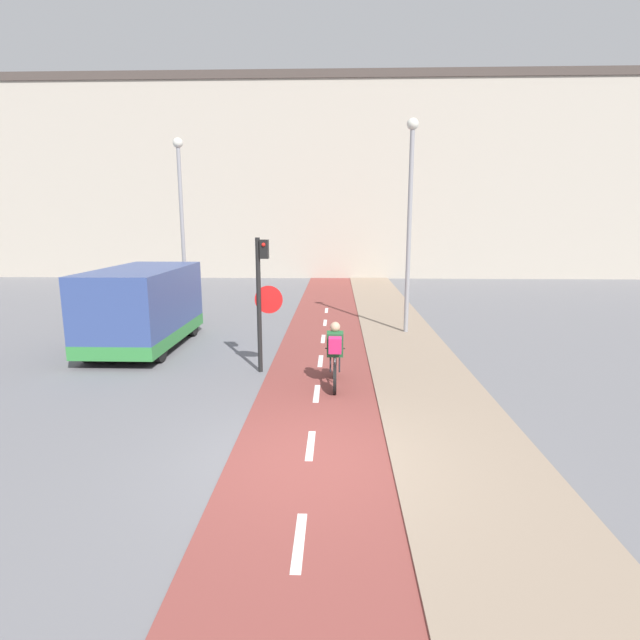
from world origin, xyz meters
name	(u,v)px	position (x,y,z in m)	size (l,w,h in m)	color
ground_plane	(309,461)	(0.00, 0.00, 0.00)	(120.00, 120.00, 0.00)	slate
bike_lane	(309,460)	(0.00, 0.01, 0.01)	(2.51, 60.00, 0.02)	brown
sidewalk_strip	(469,462)	(2.45, 0.00, 0.03)	(2.40, 60.00, 0.05)	gray
building_row_background	(331,181)	(0.00, 27.27, 6.24)	(60.00, 5.20, 12.46)	#B2A899
traffic_light_pole	(262,290)	(-1.36, 4.59, 2.01)	(0.67, 0.25, 3.25)	black
street_lamp_far	(181,210)	(-5.29, 11.39, 4.02)	(0.36, 0.36, 6.54)	gray
street_lamp_sidewalk	(410,205)	(2.69, 8.99, 4.10)	(0.36, 0.36, 6.69)	gray
cyclist_near	(335,356)	(0.38, 3.53, 0.71)	(0.46, 1.73, 1.47)	black
van	(144,309)	(-5.15, 6.85, 1.14)	(2.14, 4.69, 2.31)	#334784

